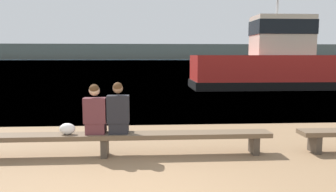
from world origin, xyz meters
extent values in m
plane|color=teal|center=(0.00, 125.17, 0.00)|extent=(240.00, 240.00, 0.00)
cube|color=#4C4C42|center=(0.00, 189.34, 4.37)|extent=(600.00, 12.00, 8.75)
cube|color=brown|center=(-0.52, 2.37, 0.40)|extent=(6.46, 0.42, 0.09)
cube|color=#42382D|center=(2.41, 2.37, 0.18)|extent=(0.12, 0.36, 0.35)
cube|color=#42382D|center=(-0.52, 2.37, 0.18)|extent=(0.12, 0.36, 0.35)
cube|color=#56282D|center=(-0.68, 2.45, 0.55)|extent=(0.36, 0.41, 0.21)
cube|color=#56282D|center=(-0.68, 2.35, 0.90)|extent=(0.42, 0.22, 0.48)
sphere|color=tan|center=(-0.68, 2.35, 1.28)|extent=(0.20, 0.20, 0.20)
sphere|color=#472D19|center=(-0.68, 2.33, 1.31)|extent=(0.19, 0.19, 0.19)
cube|color=black|center=(-0.25, 2.45, 0.55)|extent=(0.36, 0.41, 0.21)
cube|color=black|center=(-0.25, 2.35, 0.92)|extent=(0.42, 0.22, 0.53)
sphere|color=#846047|center=(-0.25, 2.35, 1.32)|extent=(0.19, 0.19, 0.19)
sphere|color=#472D19|center=(-0.25, 2.33, 1.34)|extent=(0.18, 0.18, 0.18)
ellipsoid|color=white|center=(-1.21, 2.35, 0.55)|extent=(0.30, 0.18, 0.22)
cube|color=red|center=(7.84, 15.42, 0.98)|extent=(9.59, 3.29, 1.97)
cube|color=black|center=(7.84, 15.42, 0.24)|extent=(9.78, 3.43, 0.47)
cube|color=beige|center=(8.32, 15.42, 3.12)|extent=(3.36, 1.97, 2.31)
cube|color=black|center=(8.32, 15.42, 3.58)|extent=(3.43, 2.04, 0.83)
cube|color=#42382D|center=(3.66, 2.37, 0.18)|extent=(0.12, 0.36, 0.35)
camera|label=1|loc=(0.30, -3.83, 1.92)|focal=35.00mm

